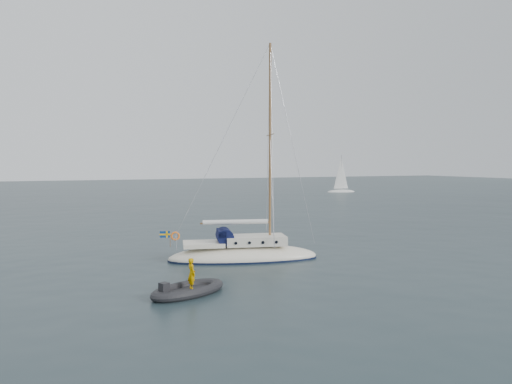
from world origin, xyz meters
name	(u,v)px	position (x,y,z in m)	size (l,w,h in m)	color
ground	(276,258)	(0.00, 0.00, 0.00)	(300.00, 300.00, 0.00)	black
sailboat	(244,243)	(-2.16, 0.27, 1.09)	(10.16, 3.04, 14.46)	silver
dinghy	(207,254)	(-4.02, 2.22, 0.19)	(3.01, 1.36, 0.43)	#4F5054
rib	(188,289)	(-7.75, -6.43, 0.27)	(4.20, 1.91, 1.73)	black
distant_yacht_b	(341,175)	(42.99, 58.17, 3.50)	(6.18, 3.30, 8.19)	silver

